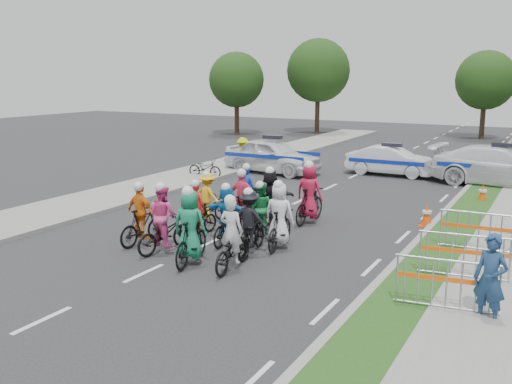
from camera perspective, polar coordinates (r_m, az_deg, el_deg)
The scene contains 32 objects.
ground at distance 13.87m, azimuth -11.14°, elevation -7.99°, with size 90.00×90.00×0.00m, color #28282B.
curb_right at distance 16.00m, azimuth 15.36°, elevation -5.30°, with size 0.20×60.00×0.12m, color gray.
grass_strip at distance 15.87m, azimuth 17.83°, elevation -5.61°, with size 1.20×60.00×0.11m, color #173F14.
sidewalk_left at distance 21.65m, azimuth -15.96°, elevation -0.90°, with size 3.00×60.00×0.13m, color gray.
rider_0 at distance 13.72m, azimuth -2.39°, elevation -5.29°, with size 0.81×1.87×1.86m.
rider_1 at distance 14.14m, azimuth -6.55°, elevation -4.19°, with size 0.93×1.96×1.99m.
rider_2 at distance 15.22m, azimuth -9.22°, elevation -3.37°, with size 0.95×1.94×1.90m.
rider_3 at distance 15.97m, azimuth -11.36°, elevation -2.79°, with size 0.92×1.73×1.78m.
rider_4 at distance 14.90m, azimuth -0.62°, elevation -3.59°, with size 1.04×1.80×1.78m.
rider_5 at distance 15.67m, azimuth -2.86°, elevation -2.65°, with size 1.42×1.69×1.75m.
rider_6 at distance 16.58m, azimuth -5.88°, elevation -2.53°, with size 0.73×1.70×1.68m.
rider_7 at distance 15.33m, azimuth 2.37°, elevation -3.00°, with size 0.85×1.85×1.89m.
rider_8 at distance 16.26m, azimuth 0.52°, elevation -2.50°, with size 0.80×1.72×1.69m.
rider_9 at distance 17.32m, azimuth -1.30°, elevation -1.34°, with size 0.93×1.77×1.86m.
rider_10 at distance 18.02m, azimuth -4.81°, elevation -1.05°, with size 1.01×1.72×1.68m.
rider_11 at distance 17.50m, azimuth 1.48°, elevation -0.94°, with size 1.55×1.85×1.89m.
rider_12 at distance 18.85m, azimuth -0.83°, elevation -0.64°, with size 0.86×1.82×1.78m.
rider_13 at distance 17.99m, azimuth 5.35°, elevation -0.69°, with size 0.86×1.93×2.01m.
police_car_0 at distance 27.16m, azimuth 1.64°, elevation 3.65°, with size 1.93×4.79×1.63m, color white.
police_car_1 at distance 27.25m, azimuth 13.36°, elevation 3.05°, with size 1.42×4.07×1.34m, color white.
police_car_2 at distance 25.98m, azimuth 23.34°, elevation 2.35°, with size 2.33×5.72×1.66m, color white.
spectator_0 at distance 11.58m, azimuth 22.39°, elevation -8.09°, with size 0.64×0.42×1.75m, color navy.
marshal_hiviz at distance 27.53m, azimuth -1.31°, elevation 3.77°, with size 1.06×0.61×1.65m, color #C8DC0B.
barrier_0 at distance 11.84m, azimuth 18.50°, elevation -9.00°, with size 2.00×0.50×1.12m, color #A5A8AD, non-canonical shape.
barrier_1 at distance 13.73m, azimuth 20.06°, elevation -6.24°, with size 2.00×0.50×1.12m, color #A5A8AD, non-canonical shape.
barrier_2 at distance 15.95m, azimuth 21.37°, elevation -3.88°, with size 2.00×0.50×1.12m, color #A5A8AD, non-canonical shape.
cone_0 at distance 18.40m, azimuth 16.69°, elevation -2.26°, with size 0.40×0.40×0.70m.
cone_1 at distance 22.40m, azimuth 21.72°, elevation -0.15°, with size 0.40×0.40×0.70m.
parked_bike at distance 26.05m, azimuth -5.13°, elevation 2.41°, with size 0.58×1.66×0.87m, color black.
tree_0 at distance 44.12m, azimuth -1.96°, elevation 11.14°, with size 4.20×4.20×6.30m.
tree_3 at distance 45.45m, azimuth 6.24°, elevation 11.98°, with size 4.90×4.90×7.35m.
tree_4 at distance 44.30m, azimuth 21.98°, elevation 10.31°, with size 4.20×4.20×6.30m.
Camera 1 is at (8.48, -9.95, 4.63)m, focal length 40.00 mm.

